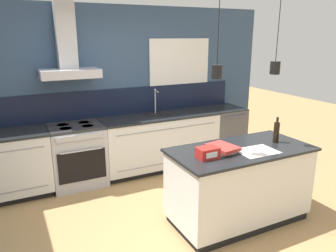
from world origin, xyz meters
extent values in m
plane|color=tan|center=(0.00, 0.00, 0.00)|extent=(16.00, 16.00, 0.00)
cube|color=#354C6B|center=(0.00, 2.03, 1.30)|extent=(5.60, 0.06, 2.60)
cube|color=black|center=(0.00, 1.99, 1.12)|extent=(4.42, 0.02, 0.43)
cube|color=white|center=(1.25, 1.99, 1.62)|extent=(1.12, 0.01, 0.96)
cube|color=black|center=(1.25, 1.99, 1.62)|extent=(1.04, 0.01, 0.88)
cube|color=#B5B5BA|center=(-0.62, 1.77, 1.64)|extent=(0.80, 0.46, 0.12)
cube|color=#B5B5BA|center=(-0.62, 1.86, 2.15)|extent=(0.26, 0.20, 0.90)
cylinder|color=black|center=(0.51, -0.15, 2.23)|extent=(0.01, 0.01, 0.74)
cylinder|color=black|center=(0.51, -0.15, 1.79)|extent=(0.11, 0.11, 0.14)
sphere|color=#F9D18C|center=(0.51, -0.15, 1.79)|extent=(0.06, 0.06, 0.06)
cylinder|color=black|center=(1.25, -0.20, 2.24)|extent=(0.01, 0.01, 0.73)
cylinder|color=black|center=(1.25, -0.20, 1.80)|extent=(0.11, 0.11, 0.14)
sphere|color=#F9D18C|center=(1.25, -0.20, 1.80)|extent=(0.06, 0.06, 0.06)
cube|color=black|center=(-1.68, 1.72, 0.04)|extent=(1.31, 0.56, 0.09)
cube|color=black|center=(0.73, 1.72, 0.04)|extent=(1.86, 0.56, 0.09)
cube|color=silver|center=(0.73, 1.69, 0.48)|extent=(1.92, 0.62, 0.79)
cube|color=gray|center=(0.73, 1.38, 0.76)|extent=(1.69, 0.01, 0.01)
cube|color=gray|center=(0.73, 1.38, 0.21)|extent=(1.69, 0.01, 0.01)
cube|color=black|center=(0.73, 1.69, 0.90)|extent=(1.94, 0.64, 0.03)
cube|color=#262628|center=(0.73, 1.74, 0.91)|extent=(0.48, 0.34, 0.01)
cylinder|color=#B5B5BA|center=(0.73, 1.87, 1.10)|extent=(0.02, 0.02, 0.39)
sphere|color=#B5B5BA|center=(0.73, 1.87, 1.30)|extent=(0.03, 0.03, 0.03)
cylinder|color=#B5B5BA|center=(0.73, 1.81, 1.28)|extent=(0.02, 0.12, 0.02)
cube|color=#B5B5BA|center=(-0.62, 1.69, 0.43)|extent=(0.76, 0.62, 0.87)
cube|color=black|center=(-0.62, 1.37, 0.40)|extent=(0.66, 0.02, 0.44)
cylinder|color=#B5B5BA|center=(-0.62, 1.35, 0.63)|extent=(0.57, 0.02, 0.02)
cube|color=#B5B5BA|center=(-0.62, 1.37, 0.82)|extent=(0.66, 0.02, 0.07)
cube|color=#2D2D30|center=(-0.62, 1.69, 0.89)|extent=(0.76, 0.60, 0.04)
cylinder|color=black|center=(-0.77, 1.80, 0.91)|extent=(0.17, 0.17, 0.00)
cylinder|color=black|center=(-0.47, 1.80, 0.91)|extent=(0.17, 0.17, 0.00)
cylinder|color=black|center=(-0.77, 1.58, 0.91)|extent=(0.17, 0.17, 0.00)
cylinder|color=black|center=(-0.47, 1.58, 0.91)|extent=(0.17, 0.17, 0.00)
cube|color=#4C4C51|center=(2.00, 1.69, 0.45)|extent=(0.61, 0.62, 0.89)
cube|color=black|center=(2.00, 1.69, 0.90)|extent=(0.61, 0.62, 0.02)
cylinder|color=#4C4C51|center=(2.00, 1.36, 0.82)|extent=(0.45, 0.02, 0.02)
cube|color=black|center=(0.87, -0.17, 0.04)|extent=(1.54, 0.74, 0.09)
cube|color=silver|center=(0.87, -0.17, 0.48)|extent=(1.60, 0.77, 0.79)
cube|color=black|center=(0.87, -0.17, 0.90)|extent=(1.65, 0.82, 0.03)
cylinder|color=black|center=(1.38, -0.18, 1.03)|extent=(0.07, 0.07, 0.25)
cylinder|color=black|center=(1.38, -0.18, 1.18)|extent=(0.03, 0.03, 0.06)
cylinder|color=#262628|center=(1.38, -0.18, 1.22)|extent=(0.03, 0.03, 0.01)
cube|color=beige|center=(0.60, -0.16, 0.93)|extent=(0.24, 0.25, 0.03)
cube|color=#B2332D|center=(0.62, -0.16, 0.96)|extent=(0.30, 0.37, 0.04)
cube|color=red|center=(0.36, -0.25, 0.97)|extent=(0.22, 0.16, 0.12)
cube|color=white|center=(0.36, -0.33, 0.97)|extent=(0.13, 0.01, 0.06)
cube|color=silver|center=(0.96, -0.33, 0.91)|extent=(0.44, 0.34, 0.01)
camera|label=1|loc=(-1.45, -2.94, 2.16)|focal=35.00mm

